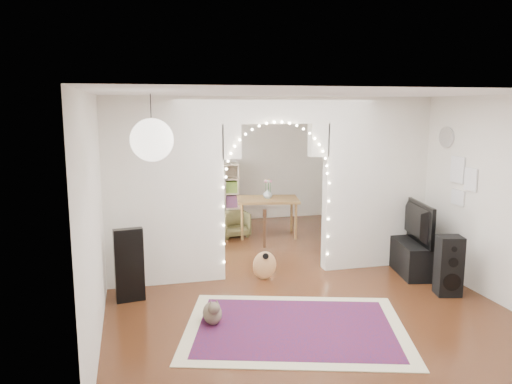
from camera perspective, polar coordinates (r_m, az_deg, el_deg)
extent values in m
plane|color=black|center=(7.85, 2.15, -9.22)|extent=(7.50, 7.50, 0.00)
cube|color=white|center=(7.42, 2.28, 10.89)|extent=(5.00, 7.50, 0.02)
cube|color=silver|center=(11.13, -3.24, 3.58)|extent=(5.00, 0.02, 2.70)
cube|color=silver|center=(4.15, 17.10, -7.61)|extent=(5.00, 0.02, 2.70)
cube|color=silver|center=(7.23, -17.16, -0.26)|extent=(0.02, 7.50, 2.70)
cube|color=silver|center=(8.56, 18.49, 1.19)|extent=(0.02, 7.50, 2.70)
cube|color=silver|center=(7.23, -10.43, 0.03)|extent=(1.70, 0.20, 2.70)
cube|color=silver|center=(8.14, 13.43, 1.00)|extent=(1.70, 0.20, 2.70)
cube|color=silver|center=(7.42, 2.27, 9.35)|extent=(1.60, 0.20, 0.40)
cube|color=white|center=(8.99, -16.47, 2.65)|extent=(0.04, 1.20, 1.40)
cylinder|color=white|center=(7.98, 20.98, 5.87)|extent=(0.03, 0.31, 0.31)
sphere|color=white|center=(4.73, -11.81, 5.84)|extent=(0.40, 0.40, 0.40)
cube|color=maroon|center=(6.05, 4.49, -15.18)|extent=(2.99, 2.56, 0.02)
cube|color=black|center=(6.83, -14.29, -8.11)|extent=(0.39, 0.17, 0.99)
ellipsoid|color=#BE7F4C|center=(7.44, 0.99, -7.20)|extent=(0.38, 0.26, 0.44)
cube|color=#311D0D|center=(7.35, 1.00, -4.50)|extent=(0.05, 0.04, 0.50)
cube|color=#311D0D|center=(7.28, 1.00, -2.42)|extent=(0.06, 0.05, 0.11)
ellipsoid|color=brown|center=(6.13, -5.01, -13.64)|extent=(0.23, 0.35, 0.25)
sphere|color=brown|center=(5.95, -4.83, -13.08)|extent=(0.15, 0.15, 0.15)
cone|color=brown|center=(5.91, -5.19, -12.46)|extent=(0.05, 0.05, 0.05)
cone|color=brown|center=(5.92, -4.48, -12.41)|extent=(0.05, 0.05, 0.05)
cylinder|color=brown|center=(6.33, -5.25, -13.66)|extent=(0.04, 0.23, 0.08)
cube|color=black|center=(7.35, 21.17, -7.86)|extent=(0.38, 0.34, 0.83)
cylinder|color=black|center=(7.28, 21.49, -9.57)|extent=(0.24, 0.08, 0.24)
cylinder|color=black|center=(7.19, 21.63, -7.50)|extent=(0.13, 0.05, 0.13)
cylinder|color=black|center=(7.14, 21.72, -6.09)|extent=(0.08, 0.04, 0.07)
cube|color=black|center=(8.13, 17.22, -7.15)|extent=(0.58, 1.06, 0.50)
imported|color=black|center=(7.99, 17.42, -3.30)|extent=(0.34, 1.08, 0.62)
cube|color=#C7AD90|center=(10.91, -5.33, -0.24)|extent=(1.28, 0.34, 1.32)
cube|color=brown|center=(9.85, 1.35, -0.88)|extent=(1.33, 1.01, 0.05)
cylinder|color=brown|center=(9.59, -1.60, -3.49)|extent=(0.05, 0.05, 0.70)
cylinder|color=brown|center=(9.68, 4.57, -3.39)|extent=(0.05, 0.05, 0.70)
cylinder|color=brown|center=(10.21, -1.72, -2.66)|extent=(0.05, 0.05, 0.70)
cylinder|color=brown|center=(10.30, 4.08, -2.58)|extent=(0.05, 0.05, 0.70)
imported|color=white|center=(9.83, 1.35, -0.19)|extent=(0.21, 0.21, 0.19)
imported|color=brown|center=(9.19, -6.52, -4.94)|extent=(0.56, 0.57, 0.46)
imported|color=brown|center=(9.91, -2.52, -3.67)|extent=(0.60, 0.62, 0.50)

